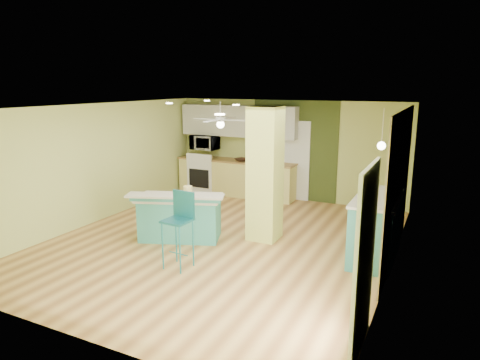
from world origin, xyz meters
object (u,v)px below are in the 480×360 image
object	(u,v)px
bar_stool	(180,217)
fruit_bowl	(241,160)
canister	(188,191)
peninsula	(180,216)
side_counter	(376,227)

from	to	relation	value
bar_stool	fruit_bowl	xyz separation A→B (m)	(-1.05, 4.38, 0.15)
bar_stool	canister	size ratio (longest dim) A/B	6.46
fruit_bowl	canister	world-z (taller)	fruit_bowl
peninsula	fruit_bowl	distance (m)	3.38
peninsula	side_counter	bearing A→B (deg)	-9.76
side_counter	fruit_bowl	distance (m)	4.65
side_counter	canister	world-z (taller)	side_counter
side_counter	fruit_bowl	bearing A→B (deg)	145.37
fruit_bowl	peninsula	bearing A→B (deg)	-84.55
peninsula	side_counter	size ratio (longest dim) A/B	1.13
fruit_bowl	canister	xyz separation A→B (m)	(0.42, -3.19, -0.06)
peninsula	fruit_bowl	xyz separation A→B (m)	(-0.32, 3.32, 0.54)
side_counter	canister	xyz separation A→B (m)	(-3.38, -0.56, 0.37)
canister	fruit_bowl	bearing A→B (deg)	97.59
canister	side_counter	bearing A→B (deg)	9.32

